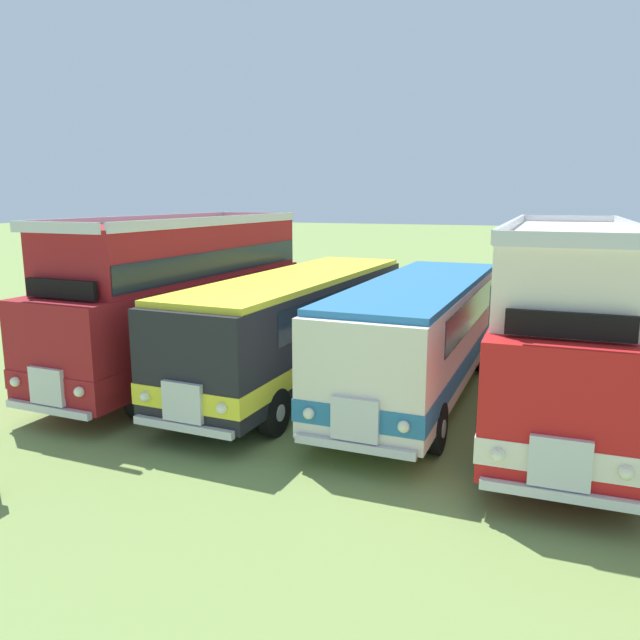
# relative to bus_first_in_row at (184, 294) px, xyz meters

# --- Properties ---
(ground_plane) EXTENTS (200.00, 200.00, 0.00)m
(ground_plane) POSITION_rel_bus_first_in_row_xyz_m (9.91, -0.00, -2.36)
(ground_plane) COLOR #7A934C
(bus_first_in_row) EXTENTS (3.01, 9.98, 4.52)m
(bus_first_in_row) POSITION_rel_bus_first_in_row_xyz_m (0.00, 0.00, 0.00)
(bus_first_in_row) COLOR maroon
(bus_first_in_row) RESTS_ON ground
(bus_second_in_row) EXTENTS (3.12, 10.70, 2.99)m
(bus_second_in_row) POSITION_rel_bus_first_in_row_xyz_m (3.30, 0.40, -0.60)
(bus_second_in_row) COLOR black
(bus_second_in_row) RESTS_ON ground
(bus_third_in_row) EXTENTS (2.86, 10.07, 2.99)m
(bus_third_in_row) POSITION_rel_bus_first_in_row_xyz_m (6.61, 0.36, -0.60)
(bus_third_in_row) COLOR silver
(bus_third_in_row) RESTS_ON ground
(bus_fourth_in_row) EXTENTS (2.67, 10.10, 4.52)m
(bus_fourth_in_row) POSITION_rel_bus_first_in_row_xyz_m (9.91, -0.23, 0.00)
(bus_fourth_in_row) COLOR red
(bus_fourth_in_row) RESTS_ON ground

